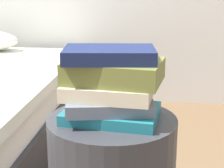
% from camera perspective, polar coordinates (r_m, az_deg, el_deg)
% --- Properties ---
extents(book_teal, '(0.29, 0.23, 0.03)m').
position_cam_1_polar(book_teal, '(1.06, -0.02, -4.67)').
color(book_teal, '#1E727F').
rests_on(book_teal, side_table).
extents(book_slate, '(0.27, 0.24, 0.04)m').
position_cam_1_polar(book_slate, '(1.06, -0.43, -2.73)').
color(book_slate, slate).
rests_on(book_slate, book_teal).
extents(book_cream, '(0.26, 0.22, 0.04)m').
position_cam_1_polar(book_cream, '(1.05, -0.37, -0.75)').
color(book_cream, beige).
rests_on(book_cream, book_slate).
extents(book_olive, '(0.29, 0.23, 0.06)m').
position_cam_1_polar(book_olive, '(1.04, 0.35, 2.02)').
color(book_olive, olive).
rests_on(book_olive, book_cream).
extents(book_navy, '(0.26, 0.18, 0.04)m').
position_cam_1_polar(book_navy, '(1.02, -0.39, 4.65)').
color(book_navy, '#19234C').
rests_on(book_navy, book_olive).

